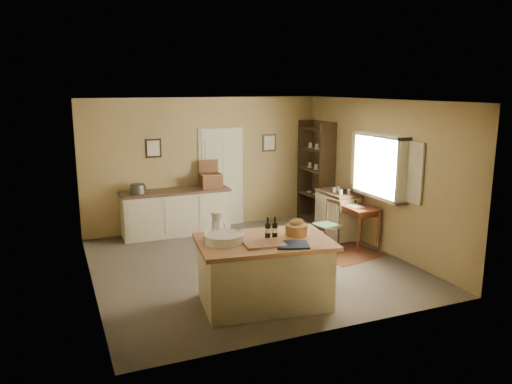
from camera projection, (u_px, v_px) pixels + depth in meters
ground at (250, 264)px, 8.33m from camera, size 5.00×5.00×0.00m
wall_back at (205, 164)px, 10.30m from camera, size 5.00×0.10×2.70m
wall_front at (330, 224)px, 5.79m from camera, size 5.00×0.10×2.70m
wall_left at (87, 198)px, 7.11m from camera, size 0.10×5.00×2.70m
wall_right at (378, 175)px, 8.98m from camera, size 0.10×5.00×2.70m
ceiling at (249, 100)px, 7.76m from camera, size 5.00×5.00×0.00m
door at (221, 177)px, 10.47m from camera, size 0.97×0.06×2.11m
framed_prints at (214, 145)px, 10.28m from camera, size 2.82×0.02×0.38m
window at (382, 166)px, 8.73m from camera, size 0.25×1.99×1.12m
work_island at (263, 270)px, 6.74m from camera, size 1.90×1.37×1.20m
sideboard at (176, 211)px, 9.95m from camera, size 2.15×0.61×1.18m
rug at (335, 248)px, 9.13m from camera, size 1.39×1.79×0.01m
writing_desk at (357, 211)px, 9.17m from camera, size 0.50×0.82×0.82m
desk_chair at (325, 226)px, 8.99m from camera, size 0.50×0.50×0.89m
right_cabinet at (337, 214)px, 9.81m from camera, size 0.53×0.94×0.99m
shelving_unit at (318, 173)px, 10.73m from camera, size 0.37×0.99×2.20m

